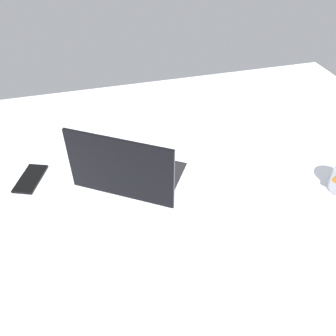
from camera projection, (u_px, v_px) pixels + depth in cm
name	position (u px, v px, depth cm)	size (l,w,h in cm)	color
bed_mattress	(200.00, 189.00, 125.74)	(180.00, 140.00, 18.00)	#B7BCC6
laptop	(132.00, 173.00, 111.62)	(40.21, 37.41, 23.00)	silver
cell_phone	(31.00, 179.00, 115.74)	(6.80, 14.00, 0.80)	black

